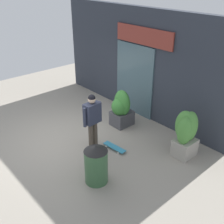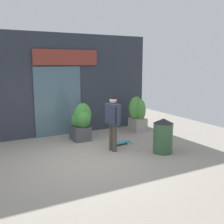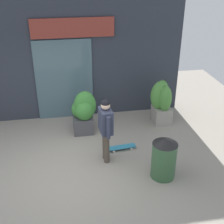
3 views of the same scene
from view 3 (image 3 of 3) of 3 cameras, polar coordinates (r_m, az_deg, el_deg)
name	(u,v)px [view 3 (image 3 of 3)]	position (r m, az deg, el deg)	size (l,w,h in m)	color
ground_plane	(70,171)	(7.11, -7.98, -10.97)	(12.00, 12.00, 0.00)	gray
building_facade	(61,61)	(8.84, -9.53, 9.53)	(7.01, 0.31, 3.47)	#2D333D
skateboarder	(106,125)	(6.86, -1.19, -2.42)	(0.29, 0.62, 1.60)	#4C4238
skateboard	(122,147)	(7.72, 1.83, -6.62)	(0.74, 0.28, 0.08)	teal
planter_box_left	(162,100)	(8.77, 9.37, 2.22)	(0.60, 0.68, 1.28)	gray
planter_box_right	(83,112)	(8.23, -5.39, -0.01)	(0.67, 0.71, 1.22)	#47474C
trash_bin	(164,158)	(6.72, 9.75, -8.46)	(0.55, 0.55, 0.98)	#335938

